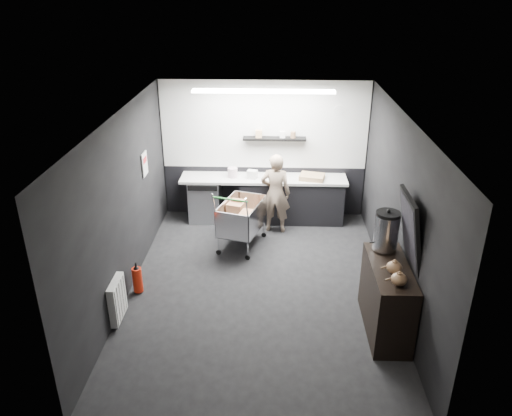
{
  "coord_description": "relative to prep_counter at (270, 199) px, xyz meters",
  "views": [
    {
      "loc": [
        0.2,
        -6.55,
        4.38
      ],
      "look_at": [
        -0.07,
        0.4,
        1.18
      ],
      "focal_mm": 35.0,
      "sensor_mm": 36.0,
      "label": 1
    }
  ],
  "objects": [
    {
      "name": "wall_back",
      "position": [
        -0.14,
        0.33,
        0.89
      ],
      "size": [
        5.5,
        0.0,
        5.5
      ],
      "primitive_type": "plane",
      "rotation": [
        1.57,
        0.0,
        0.0
      ],
      "color": "black",
      "rests_on": "floor"
    },
    {
      "name": "shopping_cart",
      "position": [
        -0.5,
        -1.08,
        0.09
      ],
      "size": [
        0.9,
        1.21,
        1.14
      ],
      "color": "silver",
      "rests_on": "floor"
    },
    {
      "name": "floating_shelf",
      "position": [
        0.06,
        0.2,
        1.16
      ],
      "size": [
        1.2,
        0.22,
        0.04
      ],
      "primitive_type": "cube",
      "color": "black",
      "rests_on": "wall_back"
    },
    {
      "name": "wall_front",
      "position": [
        -0.14,
        -5.17,
        0.89
      ],
      "size": [
        5.5,
        0.0,
        5.5
      ],
      "primitive_type": "plane",
      "rotation": [
        -1.57,
        0.0,
        0.0
      ],
      "color": "black",
      "rests_on": "floor"
    },
    {
      "name": "ceiling_strip",
      "position": [
        -0.14,
        -0.57,
        2.21
      ],
      "size": [
        2.4,
        0.2,
        0.04
      ],
      "primitive_type": "cube",
      "color": "white",
      "rests_on": "ceiling"
    },
    {
      "name": "fire_extinguisher",
      "position": [
        -1.99,
        -2.62,
        -0.22
      ],
      "size": [
        0.15,
        0.15,
        0.49
      ],
      "color": "red",
      "rests_on": "floor"
    },
    {
      "name": "cardboard_box",
      "position": [
        0.79,
        -0.05,
        0.49
      ],
      "size": [
        0.52,
        0.44,
        0.09
      ],
      "primitive_type": "cube",
      "rotation": [
        0.0,
        0.0,
        -0.24
      ],
      "color": "tan",
      "rests_on": "prep_counter"
    },
    {
      "name": "poster_red_band",
      "position": [
        -2.11,
        -1.12,
        1.16
      ],
      "size": [
        0.02,
        0.22,
        0.1
      ],
      "primitive_type": "cube",
      "color": "red",
      "rests_on": "poster"
    },
    {
      "name": "poster",
      "position": [
        -2.12,
        -1.12,
        1.09
      ],
      "size": [
        0.02,
        0.3,
        0.4
      ],
      "primitive_type": "cube",
      "color": "silver",
      "rests_on": "wall_left"
    },
    {
      "name": "ceiling",
      "position": [
        -0.14,
        -2.42,
        2.24
      ],
      "size": [
        5.5,
        5.5,
        0.0
      ],
      "primitive_type": "plane",
      "rotation": [
        3.14,
        0.0,
        0.0
      ],
      "color": "silver",
      "rests_on": "wall_back"
    },
    {
      "name": "prep_counter",
      "position": [
        0.0,
        0.0,
        0.0
      ],
      "size": [
        3.2,
        0.61,
        0.9
      ],
      "color": "black",
      "rests_on": "floor"
    },
    {
      "name": "sideboard",
      "position": [
        1.61,
        -3.32,
        0.16
      ],
      "size": [
        0.56,
        1.32,
        1.97
      ],
      "color": "black",
      "rests_on": "floor"
    },
    {
      "name": "white_container",
      "position": [
        -0.35,
        -0.05,
        0.52
      ],
      "size": [
        0.21,
        0.18,
        0.16
      ],
      "primitive_type": "cube",
      "rotation": [
        0.0,
        0.0,
        -0.26
      ],
      "color": "silver",
      "rests_on": "prep_counter"
    },
    {
      "name": "person",
      "position": [
        0.1,
        -0.45,
        0.31
      ],
      "size": [
        0.6,
        0.43,
        1.53
      ],
      "primitive_type": "imported",
      "rotation": [
        0.0,
        0.0,
        3.03
      ],
      "color": "#BAAA93",
      "rests_on": "floor"
    },
    {
      "name": "wall_clock",
      "position": [
        1.26,
        0.3,
        1.69
      ],
      "size": [
        0.2,
        0.03,
        0.2
      ],
      "primitive_type": "cylinder",
      "rotation": [
        1.57,
        0.0,
        0.0
      ],
      "color": "silver",
      "rests_on": "wall_back"
    },
    {
      "name": "pink_tub",
      "position": [
        -0.73,
        0.0,
        0.54
      ],
      "size": [
        0.19,
        0.19,
        0.19
      ],
      "primitive_type": "cylinder",
      "color": "beige",
      "rests_on": "prep_counter"
    },
    {
      "name": "kitchen_wall_panel",
      "position": [
        -0.14,
        0.31,
        1.39
      ],
      "size": [
        3.95,
        0.02,
        1.7
      ],
      "primitive_type": "cube",
      "color": "silver",
      "rests_on": "wall_back"
    },
    {
      "name": "wall_left",
      "position": [
        -2.14,
        -2.42,
        0.89
      ],
      "size": [
        0.0,
        5.5,
        5.5
      ],
      "primitive_type": "plane",
      "rotation": [
        1.57,
        0.0,
        1.57
      ],
      "color": "black",
      "rests_on": "floor"
    },
    {
      "name": "radiator",
      "position": [
        -2.08,
        -3.32,
        -0.11
      ],
      "size": [
        0.1,
        0.5,
        0.6
      ],
      "primitive_type": "cube",
      "color": "silver",
      "rests_on": "wall_left"
    },
    {
      "name": "floor",
      "position": [
        -0.14,
        -2.42,
        -0.46
      ],
      "size": [
        5.5,
        5.5,
        0.0
      ],
      "primitive_type": "plane",
      "color": "black",
      "rests_on": "ground"
    },
    {
      "name": "dado_panel",
      "position": [
        -0.14,
        0.31,
        0.04
      ],
      "size": [
        3.95,
        0.02,
        1.0
      ],
      "primitive_type": "cube",
      "color": "black",
      "rests_on": "wall_back"
    },
    {
      "name": "wall_right",
      "position": [
        1.86,
        -2.42,
        0.89
      ],
      "size": [
        0.0,
        5.5,
        5.5
      ],
      "primitive_type": "plane",
      "rotation": [
        1.57,
        0.0,
        -1.57
      ],
      "color": "black",
      "rests_on": "floor"
    }
  ]
}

